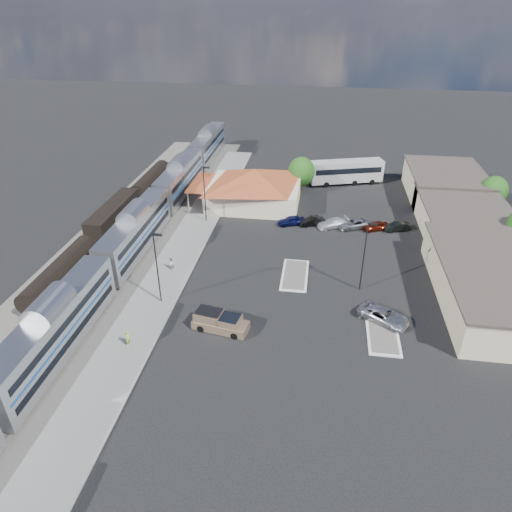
# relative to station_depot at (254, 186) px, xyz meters

# --- Properties ---
(ground) EXTENTS (280.00, 280.00, 0.00)m
(ground) POSITION_rel_station_depot_xyz_m (4.56, -24.00, -3.13)
(ground) COLOR black
(ground) RESTS_ON ground
(railbed) EXTENTS (16.00, 100.00, 0.12)m
(railbed) POSITION_rel_station_depot_xyz_m (-16.44, -16.00, -3.07)
(railbed) COLOR #4C4944
(railbed) RESTS_ON ground
(platform) EXTENTS (5.50, 92.00, 0.18)m
(platform) POSITION_rel_station_depot_xyz_m (-7.44, -18.00, -3.04)
(platform) COLOR gray
(platform) RESTS_ON ground
(passenger_train) EXTENTS (3.00, 104.00, 5.55)m
(passenger_train) POSITION_rel_station_depot_xyz_m (-13.44, -18.86, -0.26)
(passenger_train) COLOR silver
(passenger_train) RESTS_ON ground
(freight_cars) EXTENTS (2.80, 46.00, 4.00)m
(freight_cars) POSITION_rel_station_depot_xyz_m (-19.44, -12.61, -1.21)
(freight_cars) COLOR black
(freight_cars) RESTS_ON ground
(station_depot) EXTENTS (18.35, 12.24, 6.20)m
(station_depot) POSITION_rel_station_depot_xyz_m (0.00, 0.00, 0.00)
(station_depot) COLOR beige
(station_depot) RESTS_ON ground
(buildings_east) EXTENTS (14.40, 51.40, 4.80)m
(buildings_east) POSITION_rel_station_depot_xyz_m (32.56, -9.72, -0.86)
(buildings_east) COLOR #C6B28C
(buildings_east) RESTS_ON ground
(traffic_island_south) EXTENTS (3.30, 7.50, 0.21)m
(traffic_island_south) POSITION_rel_station_depot_xyz_m (8.56, -22.00, -3.03)
(traffic_island_south) COLOR silver
(traffic_island_south) RESTS_ON ground
(traffic_island_north) EXTENTS (3.30, 7.50, 0.21)m
(traffic_island_north) POSITION_rel_station_depot_xyz_m (18.56, -32.00, -3.03)
(traffic_island_north) COLOR silver
(traffic_island_north) RESTS_ON ground
(lamp_plat_s) EXTENTS (1.08, 0.25, 9.00)m
(lamp_plat_s) POSITION_rel_station_depot_xyz_m (-6.34, -30.00, 2.21)
(lamp_plat_s) COLOR black
(lamp_plat_s) RESTS_ON ground
(lamp_plat_n) EXTENTS (1.08, 0.25, 9.00)m
(lamp_plat_n) POSITION_rel_station_depot_xyz_m (-6.34, -8.00, 2.21)
(lamp_plat_n) COLOR black
(lamp_plat_n) RESTS_ON ground
(lamp_lot) EXTENTS (1.08, 0.25, 9.00)m
(lamp_lot) POSITION_rel_station_depot_xyz_m (16.66, -24.00, 2.21)
(lamp_lot) COLOR black
(lamp_lot) RESTS_ON ground
(tree_east_c) EXTENTS (4.41, 4.41, 6.21)m
(tree_east_c) POSITION_rel_station_depot_xyz_m (38.56, 2.00, 0.63)
(tree_east_c) COLOR #382314
(tree_east_c) RESTS_ON ground
(tree_depot) EXTENTS (4.71, 4.71, 6.63)m
(tree_depot) POSITION_rel_station_depot_xyz_m (7.56, 6.00, 0.89)
(tree_depot) COLOR #382314
(tree_depot) RESTS_ON ground
(pickup_truck) EXTENTS (6.22, 3.15, 2.05)m
(pickup_truck) POSITION_rel_station_depot_xyz_m (1.49, -33.92, -2.16)
(pickup_truck) COLOR tan
(pickup_truck) RESTS_ON ground
(suv) EXTENTS (6.12, 5.27, 1.56)m
(suv) POSITION_rel_station_depot_xyz_m (18.78, -30.02, -2.35)
(suv) COLOR #AFB1B8
(suv) RESTS_ON ground
(coach_bus) EXTENTS (13.93, 6.85, 4.38)m
(coach_bus) POSITION_rel_station_depot_xyz_m (15.64, 12.00, -0.61)
(coach_bus) COLOR silver
(coach_bus) RESTS_ON ground
(person_a) EXTENTS (0.51, 0.70, 1.76)m
(person_a) POSITION_rel_station_depot_xyz_m (-7.21, -37.88, -2.07)
(person_a) COLOR #C1E346
(person_a) RESTS_ON platform
(person_b) EXTENTS (0.91, 1.01, 1.69)m
(person_b) POSITION_rel_station_depot_xyz_m (-7.41, -22.94, -2.11)
(person_b) COLOR white
(person_b) RESTS_ON platform
(parked_car_a) EXTENTS (4.52, 3.03, 1.43)m
(parked_car_a) POSITION_rel_station_depot_xyz_m (6.93, -7.30, -2.42)
(parked_car_a) COLOR #0D1245
(parked_car_a) RESTS_ON ground
(parked_car_b) EXTENTS (4.36, 2.88, 1.36)m
(parked_car_b) POSITION_rel_station_depot_xyz_m (10.13, -7.00, -2.45)
(parked_car_b) COLOR black
(parked_car_b) RESTS_ON ground
(parked_car_c) EXTENTS (5.35, 3.90, 1.44)m
(parked_car_c) POSITION_rel_station_depot_xyz_m (13.33, -7.30, -2.41)
(parked_car_c) COLOR white
(parked_car_c) RESTS_ON ground
(parked_car_d) EXTENTS (5.74, 4.36, 1.45)m
(parked_car_d) POSITION_rel_station_depot_xyz_m (16.53, -7.00, -2.41)
(parked_car_d) COLOR gray
(parked_car_d) RESTS_ON ground
(parked_car_e) EXTENTS (4.36, 3.00, 1.38)m
(parked_car_e) POSITION_rel_station_depot_xyz_m (19.73, -7.30, -2.44)
(parked_car_e) COLOR maroon
(parked_car_e) RESTS_ON ground
(parked_car_f) EXTENTS (4.45, 2.77, 1.39)m
(parked_car_f) POSITION_rel_station_depot_xyz_m (22.93, -7.00, -2.44)
(parked_car_f) COLOR black
(parked_car_f) RESTS_ON ground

